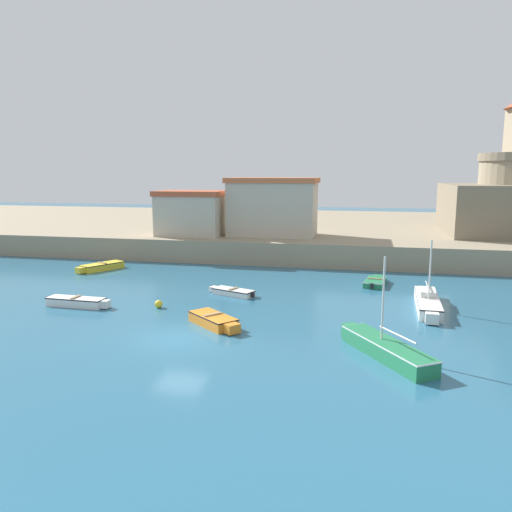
# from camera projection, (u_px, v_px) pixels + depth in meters

# --- Properties ---
(ground_plane) EXTENTS (200.00, 200.00, 0.00)m
(ground_plane) POSITION_uv_depth(u_px,v_px,m) (180.00, 337.00, 25.61)
(ground_plane) COLOR #28607F
(quay_seawall) EXTENTS (120.00, 40.00, 2.13)m
(quay_seawall) POSITION_uv_depth(u_px,v_px,m) (293.00, 230.00, 63.99)
(quay_seawall) COLOR gray
(quay_seawall) RESTS_ON ground
(dinghy_yellow_0) EXTENTS (2.84, 4.29, 0.67)m
(dinghy_yellow_0) POSITION_uv_depth(u_px,v_px,m) (101.00, 266.00, 43.18)
(dinghy_yellow_0) COLOR yellow
(dinghy_yellow_0) RESTS_ON ground
(sailboat_green_1) EXTENTS (4.31, 5.73, 4.63)m
(sailboat_green_1) POSITION_uv_depth(u_px,v_px,m) (385.00, 348.00, 22.83)
(sailboat_green_1) COLOR #237A4C
(sailboat_green_1) RESTS_ON ground
(dinghy_orange_2) EXTENTS (3.53, 3.21, 0.66)m
(dinghy_orange_2) POSITION_uv_depth(u_px,v_px,m) (214.00, 320.00, 27.48)
(dinghy_orange_2) COLOR orange
(dinghy_orange_2) RESTS_ON ground
(dinghy_white_3) EXTENTS (3.54, 2.08, 0.50)m
(dinghy_white_3) POSITION_uv_depth(u_px,v_px,m) (232.00, 292.00, 34.42)
(dinghy_white_3) COLOR white
(dinghy_white_3) RESTS_ON ground
(dinghy_white_4) EXTENTS (4.42, 1.16, 0.64)m
(dinghy_white_4) POSITION_uv_depth(u_px,v_px,m) (77.00, 302.00, 31.48)
(dinghy_white_4) COLOR white
(dinghy_white_4) RESTS_ON ground
(sailboat_white_5) EXTENTS (1.57, 6.91, 4.38)m
(sailboat_white_5) POSITION_uv_depth(u_px,v_px,m) (428.00, 302.00, 30.90)
(sailboat_white_5) COLOR white
(sailboat_white_5) RESTS_ON ground
(dinghy_green_6) EXTENTS (1.82, 3.80, 0.53)m
(dinghy_green_6) POSITION_uv_depth(u_px,v_px,m) (375.00, 281.00, 37.56)
(dinghy_green_6) COLOR #237A4C
(dinghy_green_6) RESTS_ON ground
(mooring_buoy) EXTENTS (0.49, 0.49, 0.49)m
(mooring_buoy) POSITION_uv_depth(u_px,v_px,m) (159.00, 304.00, 31.15)
(mooring_buoy) COLOR yellow
(mooring_buoy) RESTS_ON ground
(harbor_shed_near_wharf) EXTENTS (8.86, 5.13, 5.72)m
(harbor_shed_near_wharf) POSITION_uv_depth(u_px,v_px,m) (273.00, 207.00, 49.53)
(harbor_shed_near_wharf) COLOR #BCB29E
(harbor_shed_near_wharf) RESTS_ON quay_seawall
(harbor_shed_mid_row) EXTENTS (6.66, 4.43, 4.44)m
(harbor_shed_mid_row) POSITION_uv_depth(u_px,v_px,m) (191.00, 213.00, 49.72)
(harbor_shed_mid_row) COLOR #BCB29E
(harbor_shed_mid_row) RESTS_ON quay_seawall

